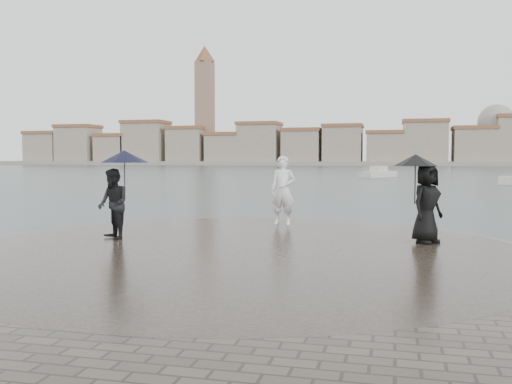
# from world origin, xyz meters

# --- Properties ---
(ground) EXTENTS (400.00, 400.00, 0.00)m
(ground) POSITION_xyz_m (0.00, 0.00, 0.00)
(ground) COLOR #2B3835
(ground) RESTS_ON ground
(kerb_ring) EXTENTS (12.50, 12.50, 0.32)m
(kerb_ring) POSITION_xyz_m (0.00, 3.50, 0.16)
(kerb_ring) COLOR gray
(kerb_ring) RESTS_ON ground
(quay_tip) EXTENTS (11.90, 11.90, 0.36)m
(quay_tip) POSITION_xyz_m (0.00, 3.50, 0.18)
(quay_tip) COLOR #2D261E
(quay_tip) RESTS_ON ground
(statue) EXTENTS (0.73, 0.51, 1.93)m
(statue) POSITION_xyz_m (0.04, 7.81, 1.32)
(statue) COLOR white
(statue) RESTS_ON quay_tip
(visitor_left) EXTENTS (1.30, 1.14, 2.04)m
(visitor_left) POSITION_xyz_m (-3.14, 4.12, 1.50)
(visitor_left) COLOR black
(visitor_left) RESTS_ON quay_tip
(visitor_right) EXTENTS (1.22, 1.10, 1.95)m
(visitor_right) POSITION_xyz_m (3.70, 5.17, 1.46)
(visitor_right) COLOR black
(visitor_right) RESTS_ON quay_tip
(far_skyline) EXTENTS (260.00, 20.00, 37.00)m
(far_skyline) POSITION_xyz_m (-6.29, 160.71, 5.61)
(far_skyline) COLOR gray
(far_skyline) RESTS_ON ground
(boats) EXTENTS (22.54, 31.29, 1.50)m
(boats) POSITION_xyz_m (11.85, 45.09, 0.38)
(boats) COLOR beige
(boats) RESTS_ON ground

